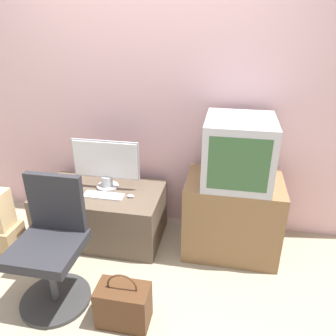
% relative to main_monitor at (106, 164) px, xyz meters
% --- Properties ---
extents(ground_plane, '(12.00, 12.00, 0.00)m').
position_rel_main_monitor_xyz_m(ground_plane, '(0.29, -0.98, -0.70)').
color(ground_plane, tan).
extents(wall_back, '(4.40, 0.05, 2.60)m').
position_rel_main_monitor_xyz_m(wall_back, '(0.29, 0.34, 0.60)').
color(wall_back, beige).
rests_on(wall_back, ground_plane).
extents(desk, '(1.08, 0.62, 0.47)m').
position_rel_main_monitor_xyz_m(desk, '(-0.04, -0.08, -0.46)').
color(desk, brown).
rests_on(desk, ground_plane).
extents(side_stand, '(0.78, 0.54, 0.66)m').
position_rel_main_monitor_xyz_m(side_stand, '(1.11, -0.05, -0.36)').
color(side_stand, olive).
rests_on(side_stand, ground_plane).
extents(main_monitor, '(0.60, 0.20, 0.44)m').
position_rel_main_monitor_xyz_m(main_monitor, '(0.00, 0.00, 0.00)').
color(main_monitor, '#B2B2B7').
rests_on(main_monitor, desk).
extents(keyboard, '(0.34, 0.11, 0.01)m').
position_rel_main_monitor_xyz_m(keyboard, '(0.02, -0.16, -0.22)').
color(keyboard, white).
rests_on(keyboard, desk).
extents(mouse, '(0.06, 0.04, 0.02)m').
position_rel_main_monitor_xyz_m(mouse, '(0.25, -0.14, -0.22)').
color(mouse, silver).
rests_on(mouse, desk).
extents(crt_tv, '(0.52, 0.55, 0.51)m').
position_rel_main_monitor_xyz_m(crt_tv, '(1.11, -0.05, 0.22)').
color(crt_tv, '#B7B7BC').
rests_on(crt_tv, side_stand).
extents(office_chair, '(0.49, 0.49, 0.92)m').
position_rel_main_monitor_xyz_m(office_chair, '(-0.10, -0.83, -0.28)').
color(office_chair, '#333333').
rests_on(office_chair, ground_plane).
extents(cardboard_box_lower, '(0.29, 0.25, 0.21)m').
position_rel_main_monitor_xyz_m(cardboard_box_lower, '(-0.85, -0.40, -0.59)').
color(cardboard_box_lower, '#A3845B').
rests_on(cardboard_box_lower, ground_plane).
extents(handbag, '(0.34, 0.20, 0.40)m').
position_rel_main_monitor_xyz_m(handbag, '(0.44, -0.96, -0.55)').
color(handbag, '#4C2D19').
rests_on(handbag, ground_plane).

